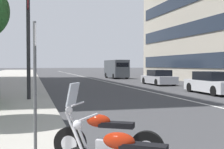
# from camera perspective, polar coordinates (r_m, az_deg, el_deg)

# --- Properties ---
(lane_centre_stripe) EXTENTS (110.00, 0.16, 0.01)m
(lane_centre_stripe) POSITION_cam_1_polar(r_m,az_deg,el_deg) (39.38, -3.57, -0.85)
(lane_centre_stripe) COLOR silver
(lane_centre_stripe) RESTS_ON ground
(motorcycle_under_tarp) EXTENTS (1.15, 1.89, 1.48)m
(motorcycle_under_tarp) POSITION_cam_1_polar(r_m,az_deg,el_deg) (5.69, -1.32, -12.15)
(motorcycle_under_tarp) COLOR black
(motorcycle_under_tarp) RESTS_ON ground
(car_following_behind) EXTENTS (4.45, 1.90, 1.40)m
(car_following_behind) POSITION_cam_1_polar(r_m,az_deg,el_deg) (20.06, 18.56, -1.60)
(car_following_behind) COLOR silver
(car_following_behind) RESTS_ON ground
(car_approaching_light) EXTENTS (4.57, 1.83, 1.38)m
(car_approaching_light) POSITION_cam_1_polar(r_m,az_deg,el_deg) (28.04, 8.83, -0.65)
(car_approaching_light) COLOR #B7B7BC
(car_approaching_light) RESTS_ON ground
(delivery_van_ahead) EXTENTS (5.67, 2.13, 2.50)m
(delivery_van_ahead) POSITION_cam_1_polar(r_m,az_deg,el_deg) (41.26, 0.80, 1.13)
(delivery_van_ahead) COLOR #4C5156
(delivery_van_ahead) RESTS_ON ground
(parking_sign_by_curb) EXTENTS (0.32, 0.06, 2.46)m
(parking_sign_by_curb) POSITION_cam_1_polar(r_m,az_deg,el_deg) (5.71, -14.39, -0.03)
(parking_sign_by_curb) COLOR #47494C
(parking_sign_by_curb) RESTS_ON sidewalk_right_plaza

